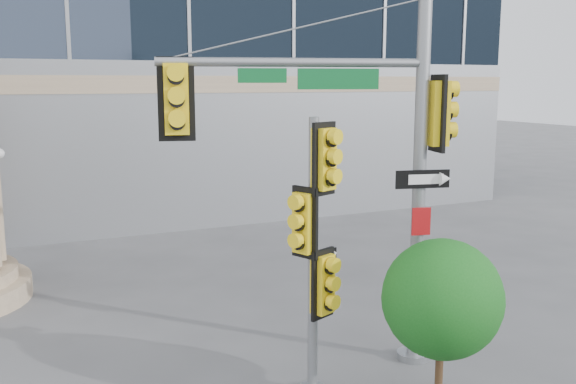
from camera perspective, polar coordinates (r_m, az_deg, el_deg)
name	(u,v)px	position (r m, az deg, el deg)	size (l,w,h in m)	color
main_signal_pole	(357,145)	(11.58, 6.12, 4.21)	(5.13, 1.71, 6.75)	slate
secondary_signal_pole	(316,237)	(10.56, 2.51, -4.00)	(0.89, 0.64, 4.74)	slate
street_tree	(443,303)	(10.25, 13.63, -9.59)	(1.89, 1.85, 2.95)	tan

